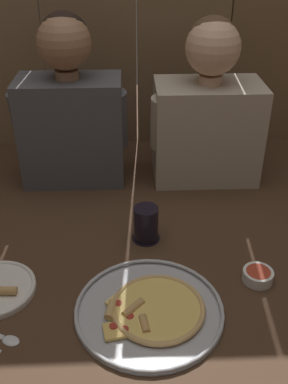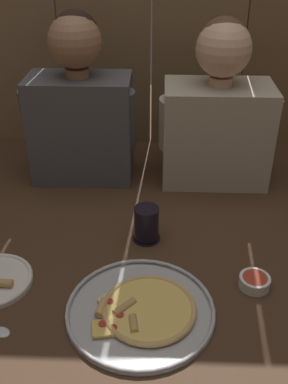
% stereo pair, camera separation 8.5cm
% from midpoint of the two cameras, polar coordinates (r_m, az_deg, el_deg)
% --- Properties ---
extents(ground_plane, '(3.20, 3.20, 0.00)m').
position_cam_midpoint_polar(ground_plane, '(1.30, -1.65, -9.15)').
color(ground_plane, '#422B1C').
extents(pizza_tray, '(0.38, 0.38, 0.03)m').
position_cam_midpoint_polar(pizza_tray, '(1.16, -1.41, -14.74)').
color(pizza_tray, '#B2B2B7').
rests_on(pizza_tray, ground).
extents(drinking_glass, '(0.09, 0.09, 0.11)m').
position_cam_midpoint_polar(drinking_glass, '(1.36, -1.54, -4.11)').
color(drinking_glass, black).
rests_on(drinking_glass, ground).
extents(dipping_bowl, '(0.08, 0.08, 0.03)m').
position_cam_midpoint_polar(dipping_bowl, '(1.26, 12.40, -10.35)').
color(dipping_bowl, white).
rests_on(dipping_bowl, ground).
extents(table_spoon, '(0.13, 0.08, 0.01)m').
position_cam_midpoint_polar(table_spoon, '(1.17, -19.63, -17.01)').
color(table_spoon, silver).
rests_on(table_spoon, ground).
extents(diner_left, '(0.40, 0.20, 0.60)m').
position_cam_midpoint_polar(diner_left, '(1.62, -10.89, 10.30)').
color(diner_left, '#4C4C51').
rests_on(diner_left, ground).
extents(diner_right, '(0.41, 0.23, 0.58)m').
position_cam_midpoint_polar(diner_right, '(1.62, 6.65, 10.21)').
color(diner_right, '#B2A38E').
rests_on(diner_right, ground).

